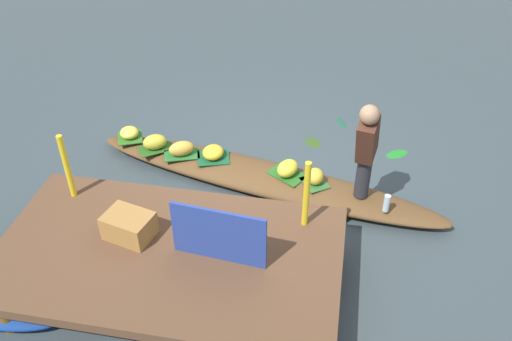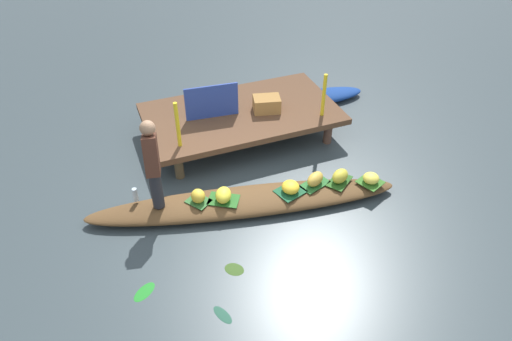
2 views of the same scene
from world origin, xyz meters
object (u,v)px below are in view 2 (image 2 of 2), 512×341
vendor_person (152,161)px  banana_bunch_2 (198,196)px  water_bottle (135,195)px  market_banner (212,102)px  vendor_boat (245,202)px  produce_crate (267,104)px  banana_bunch_5 (340,176)px  banana_bunch_0 (371,178)px  banana_bunch_3 (291,187)px  banana_bunch_4 (223,195)px  moored_boat (317,97)px  banana_bunch_1 (315,179)px

vendor_person → banana_bunch_2: bearing=-19.9°
water_bottle → market_banner: market_banner is taller
vendor_boat → produce_crate: 1.95m
banana_bunch_5 → market_banner: bearing=124.0°
banana_bunch_0 → market_banner: 2.77m
banana_bunch_3 → banana_bunch_5: bearing=-4.4°
banana_bunch_4 → market_banner: size_ratio=0.35×
banana_bunch_2 → banana_bunch_5: banana_bunch_5 is taller
produce_crate → market_banner: bearing=171.5°
vendor_person → market_banner: 1.89m
moored_boat → market_banner: 2.42m
banana_bunch_5 → vendor_boat: bearing=171.6°
banana_bunch_5 → market_banner: size_ratio=0.34×
banana_bunch_1 → water_bottle: size_ratio=1.51×
vendor_boat → banana_bunch_3: bearing=-1.1°
banana_bunch_0 → water_bottle: (-3.23, 0.85, 0.03)m
moored_boat → produce_crate: bearing=-148.7°
banana_bunch_4 → banana_bunch_2: bearing=162.8°
vendor_person → market_banner: bearing=49.1°
moored_boat → banana_bunch_4: (-2.64, -2.28, 0.21)m
water_bottle → produce_crate: (2.42, 1.13, 0.30)m
vendor_boat → banana_bunch_5: (1.40, -0.21, 0.21)m
banana_bunch_0 → vendor_person: bearing=166.7°
banana_bunch_1 → water_bottle: water_bottle is taller
banana_bunch_5 → water_bottle: 2.90m
moored_boat → water_bottle: 4.20m
moored_boat → banana_bunch_2: banana_bunch_2 is taller
vendor_boat → moored_boat: vendor_boat is taller
moored_boat → produce_crate: produce_crate is taller
banana_bunch_3 → market_banner: market_banner is taller
banana_bunch_5 → water_bottle: (-2.83, 0.67, 0.00)m
vendor_boat → banana_bunch_2: size_ratio=19.94×
banana_bunch_4 → water_bottle: bearing=158.7°
banana_bunch_0 → banana_bunch_2: bearing=168.1°
banana_bunch_5 → banana_bunch_3: bearing=175.6°
banana_bunch_5 → vendor_person: 2.66m
vendor_boat → banana_bunch_0: bearing=-0.2°
vendor_boat → water_bottle: 1.52m
banana_bunch_1 → produce_crate: bearing=91.3°
produce_crate → vendor_boat: bearing=-121.9°
banana_bunch_0 → water_bottle: 3.35m
banana_bunch_5 → banana_bunch_4: bearing=172.2°
banana_bunch_1 → banana_bunch_3: (-0.39, -0.02, -0.02)m
moored_boat → produce_crate: size_ratio=4.23×
moored_boat → banana_bunch_0: banana_bunch_0 is taller
banana_bunch_0 → banana_bunch_3: size_ratio=0.86×
banana_bunch_0 → produce_crate: 2.17m
banana_bunch_1 → banana_bunch_3: size_ratio=1.13×
moored_boat → produce_crate: 1.61m
banana_bunch_0 → vendor_person: (-2.95, 0.70, 0.63)m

